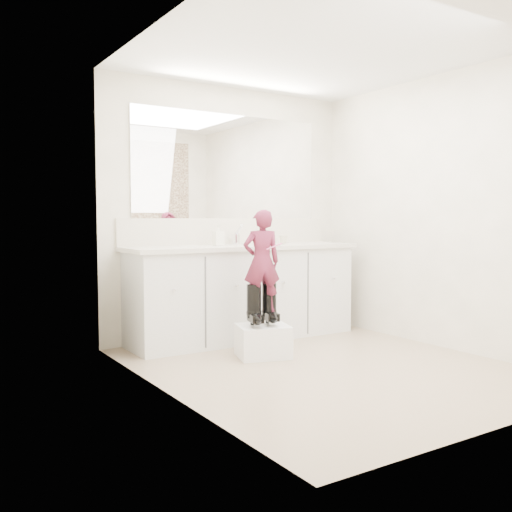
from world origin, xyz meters
TOP-DOWN VIEW (x-y plane):
  - floor at (0.00, 0.00)m, footprint 3.00×3.00m
  - ceiling at (0.00, 0.00)m, footprint 3.00×3.00m
  - wall_back at (0.00, 1.50)m, footprint 2.60×0.00m
  - wall_front at (0.00, -1.50)m, footprint 2.60×0.00m
  - wall_left at (-1.30, 0.00)m, footprint 0.00×3.00m
  - wall_right at (1.30, 0.00)m, footprint 0.00×3.00m
  - vanity_cabinet at (0.00, 1.23)m, footprint 2.20×0.55m
  - countertop at (0.00, 1.21)m, footprint 2.28×0.58m
  - backsplash at (0.00, 1.49)m, footprint 2.28×0.03m
  - mirror at (0.00, 1.49)m, footprint 2.00×0.02m
  - dot_panel at (0.00, -1.49)m, footprint 2.00×0.01m
  - faucet at (0.00, 1.38)m, footprint 0.08×0.08m
  - cup at (0.48, 1.25)m, footprint 0.10×0.10m
  - soap_bottle at (-0.24, 1.29)m, footprint 0.09×0.09m
  - step_stool at (-0.24, 0.53)m, footprint 0.49×0.45m
  - boot_left at (-0.31, 0.55)m, footprint 0.19×0.26m
  - boot_right at (-0.16, 0.55)m, footprint 0.19×0.26m
  - toddler at (-0.24, 0.55)m, footprint 0.36×0.29m
  - toothbrush at (-0.17, 0.47)m, footprint 0.13×0.05m

SIDE VIEW (x-z plane):
  - floor at x=0.00m, z-range 0.00..0.00m
  - step_stool at x=-0.24m, z-range 0.00..0.26m
  - vanity_cabinet at x=0.00m, z-range 0.00..0.85m
  - boot_left at x=-0.31m, z-range 0.26..0.60m
  - boot_right at x=-0.16m, z-range 0.26..0.60m
  - toddler at x=-0.24m, z-range 0.36..1.21m
  - countertop at x=0.00m, z-range 0.85..0.89m
  - toothbrush at x=-0.17m, z-range 0.88..0.94m
  - cup at x=0.48m, z-range 0.89..0.97m
  - faucet at x=0.00m, z-range 0.89..0.99m
  - soap_bottle at x=-0.24m, z-range 0.89..1.09m
  - backsplash at x=0.00m, z-range 0.89..1.14m
  - wall_back at x=0.00m, z-range -0.10..2.50m
  - wall_front at x=0.00m, z-range -0.10..2.50m
  - wall_left at x=-1.30m, z-range -0.30..2.70m
  - wall_right at x=1.30m, z-range -0.30..2.70m
  - mirror at x=0.00m, z-range 1.14..2.14m
  - dot_panel at x=0.00m, z-range 1.05..2.25m
  - ceiling at x=0.00m, z-range 2.40..2.40m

